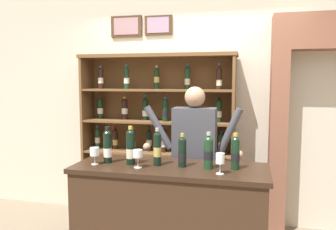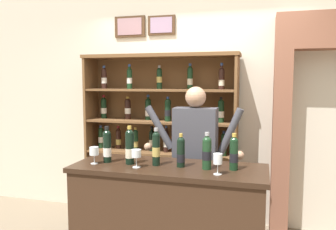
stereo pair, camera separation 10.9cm
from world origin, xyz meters
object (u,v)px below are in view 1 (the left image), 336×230
object	(u,v)px
tasting_bottle_rosso	(108,146)
wine_glass_left	(138,155)
shopkeeper	(194,150)
wine_glass_spare	(220,160)
tasting_bottle_prosecco	(157,148)
tasting_bottle_super_tuscan	(209,152)
wine_glass_right	(95,152)
wine_shelf	(158,136)
tasting_bottle_grappa	(182,152)
tasting_bottle_brunello	(235,152)
tasting_bottle_vin_santo	(131,147)
tasting_counter	(170,223)

from	to	relation	value
tasting_bottle_rosso	wine_glass_left	xyz separation A→B (m)	(0.31, -0.10, -0.04)
shopkeeper	wine_glass_spare	size ratio (longest dim) A/B	10.13
tasting_bottle_prosecco	tasting_bottle_super_tuscan	size ratio (longest dim) A/B	1.06
wine_glass_right	wine_glass_spare	bearing A→B (deg)	-2.53
wine_shelf	shopkeeper	world-z (taller)	wine_shelf
tasting_bottle_super_tuscan	wine_glass_spare	size ratio (longest dim) A/B	1.85
tasting_bottle_prosecco	wine_glass_spare	world-z (taller)	tasting_bottle_prosecco
tasting_bottle_grappa	wine_glass_spare	xyz separation A→B (m)	(0.32, -0.15, -0.01)
tasting_bottle_brunello	wine_glass_left	size ratio (longest dim) A/B	1.98
tasting_bottle_grappa	tasting_bottle_super_tuscan	bearing A→B (deg)	-3.04
tasting_bottle_vin_santo	tasting_bottle_prosecco	distance (m)	0.23
wine_glass_left	wine_shelf	bearing A→B (deg)	98.16
wine_shelf	shopkeeper	distance (m)	0.81
tasting_bottle_super_tuscan	wine_glass_left	bearing A→B (deg)	-169.43
tasting_counter	tasting_bottle_rosso	bearing A→B (deg)	-178.31
tasting_bottle_prosecco	tasting_bottle_rosso	bearing A→B (deg)	-178.58
tasting_bottle_rosso	wine_glass_left	world-z (taller)	tasting_bottle_rosso
tasting_bottle_vin_santo	wine_shelf	bearing A→B (deg)	94.19
shopkeeper	tasting_bottle_prosecco	distance (m)	0.61
tasting_bottle_rosso	wine_glass_right	size ratio (longest dim) A/B	2.17
tasting_bottle_super_tuscan	tasting_bottle_vin_santo	bearing A→B (deg)	-179.14
tasting_counter	wine_glass_left	bearing A→B (deg)	-154.00
tasting_bottle_brunello	shopkeeper	bearing A→B (deg)	128.08
wine_shelf	wine_glass_left	distance (m)	1.29
tasting_bottle_rosso	wine_glass_right	xyz separation A→B (m)	(-0.08, -0.08, -0.04)
shopkeeper	tasting_bottle_grappa	bearing A→B (deg)	-91.24
shopkeeper	tasting_bottle_vin_santo	world-z (taller)	shopkeeper
wine_glass_spare	wine_glass_left	size ratio (longest dim) A/B	1.08
tasting_bottle_brunello	wine_glass_left	bearing A→B (deg)	-169.84
tasting_counter	tasting_bottle_vin_santo	distance (m)	0.73
tasting_bottle_grappa	tasting_bottle_brunello	distance (m)	0.43
tasting_bottle_rosso	wine_glass_left	size ratio (longest dim) A/B	2.12
tasting_bottle_super_tuscan	tasting_bottle_brunello	bearing A→B (deg)	9.07
tasting_counter	shopkeeper	world-z (taller)	shopkeeper
shopkeeper	tasting_bottle_vin_santo	bearing A→B (deg)	-128.31
tasting_bottle_grappa	tasting_bottle_super_tuscan	xyz separation A→B (m)	(0.22, -0.01, 0.02)
tasting_counter	wine_glass_spare	world-z (taller)	wine_glass_spare
tasting_bottle_brunello	tasting_bottle_vin_santo	bearing A→B (deg)	-177.14
shopkeeper	tasting_bottle_vin_santo	xyz separation A→B (m)	(-0.45, -0.57, 0.12)
tasting_bottle_rosso	wine_glass_spare	size ratio (longest dim) A/B	1.95
tasting_bottle_grappa	wine_glass_left	bearing A→B (deg)	-161.34
tasting_bottle_grappa	tasting_bottle_rosso	bearing A→B (deg)	-178.61
wine_glass_left	tasting_counter	bearing A→B (deg)	26.00
tasting_counter	tasting_bottle_brunello	xyz separation A→B (m)	(0.53, 0.02, 0.63)
tasting_bottle_rosso	tasting_counter	bearing A→B (deg)	1.69
tasting_counter	wine_glass_right	bearing A→B (deg)	-171.03
wine_glass_right	shopkeeper	bearing A→B (deg)	41.05
wine_shelf	tasting_bottle_vin_santo	xyz separation A→B (m)	(0.09, -1.18, 0.10)
tasting_bottle_grappa	tasting_bottle_brunello	bearing A→B (deg)	2.95
tasting_counter	wine_glass_right	distance (m)	0.87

